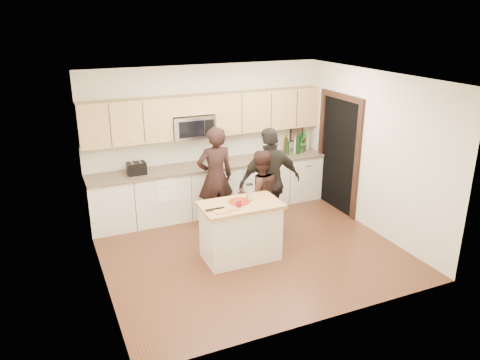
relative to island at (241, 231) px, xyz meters
name	(u,v)px	position (x,y,z in m)	size (l,w,h in m)	color
floor	(250,250)	(0.24, 0.17, -0.45)	(4.50, 4.50, 0.00)	#55311D
room_shell	(251,145)	(0.24, 0.17, 1.28)	(4.52, 4.02, 2.71)	beige
back_cabinetry	(212,188)	(0.24, 1.85, 0.02)	(4.50, 0.66, 0.94)	silver
upper_cabinetry	(209,114)	(0.27, 2.00, 1.39)	(4.50, 0.33, 0.75)	tan
microwave	(192,126)	(-0.07, 1.96, 1.20)	(0.76, 0.41, 0.40)	silver
doorway	(339,150)	(2.47, 1.07, 0.70)	(0.06, 1.25, 2.20)	black
framed_picture	(296,132)	(2.19, 2.15, 0.83)	(0.30, 0.03, 0.38)	black
dish_towel	(164,181)	(-0.71, 1.67, 0.35)	(0.34, 0.60, 0.48)	white
island	(241,231)	(0.00, 0.00, 0.00)	(1.21, 0.71, 0.90)	silver
red_plate	(239,201)	(0.01, 0.06, 0.45)	(0.32, 0.32, 0.02)	maroon
box_grater	(249,192)	(0.16, 0.04, 0.59)	(0.09, 0.07, 0.26)	silver
drink_glass	(239,204)	(-0.07, -0.11, 0.50)	(0.07, 0.07, 0.10)	maroon
cutting_board	(222,211)	(-0.36, -0.16, 0.45)	(0.23, 0.19, 0.02)	#AB7D47
tongs	(215,209)	(-0.44, -0.09, 0.47)	(0.28, 0.03, 0.02)	black
knife	(231,210)	(-0.23, -0.21, 0.46)	(0.20, 0.02, 0.01)	silver
toaster	(137,168)	(-1.14, 1.84, 0.59)	(0.32, 0.23, 0.21)	black
bottle_cluster	(298,143)	(2.07, 1.88, 0.67)	(0.62, 0.26, 0.42)	black
orchid	(302,141)	(2.16, 1.89, 0.70)	(0.23, 0.19, 0.42)	#2F692A
woman_left	(215,177)	(0.08, 1.26, 0.44)	(0.65, 0.43, 1.78)	black
woman_center	(259,194)	(0.58, 0.55, 0.30)	(0.73, 0.57, 1.50)	black
woman_right	(270,182)	(0.80, 0.60, 0.47)	(1.08, 0.45, 1.84)	black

